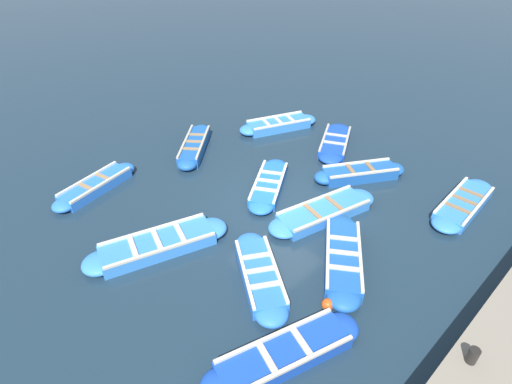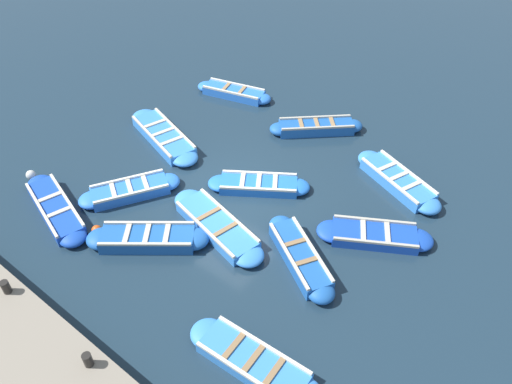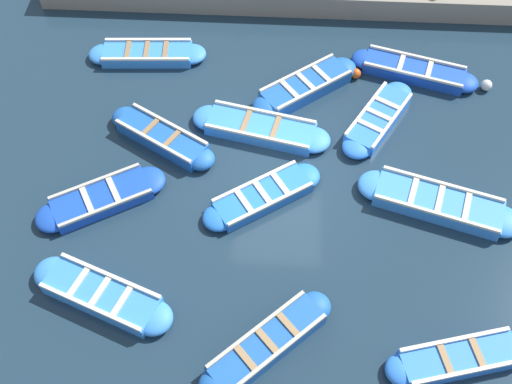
{
  "view_description": "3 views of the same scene",
  "coord_description": "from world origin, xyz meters",
  "px_view_note": "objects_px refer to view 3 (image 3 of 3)",
  "views": [
    {
      "loc": [
        6.85,
        -7.37,
        7.68
      ],
      "look_at": [
        -0.76,
        -0.22,
        0.18
      ],
      "focal_mm": 28.0,
      "sensor_mm": 36.0,
      "label": 1
    },
    {
      "loc": [
        8.65,
        7.67,
        10.5
      ],
      "look_at": [
        -0.24,
        0.75,
        0.43
      ],
      "focal_mm": 35.0,
      "sensor_mm": 36.0,
      "label": 2
    },
    {
      "loc": [
        -9.17,
        0.12,
        12.2
      ],
      "look_at": [
        -0.87,
        0.58,
        0.4
      ],
      "focal_mm": 42.0,
      "sensor_mm": 36.0,
      "label": 3
    }
  ],
  "objects_px": {
    "boat_stern_in": "(147,54)",
    "boat_outer_left": "(102,295)",
    "boat_bow_out": "(162,138)",
    "boat_tucked": "(459,358)",
    "boat_outer_right": "(263,196)",
    "boat_alongside": "(438,203)",
    "boat_near_quay": "(414,71)",
    "boat_drifting": "(267,344)",
    "boat_broadside": "(102,199)",
    "buoy_yellow_far": "(486,85)",
    "buoy_orange_near": "(356,74)",
    "boat_centre": "(261,128)",
    "boat_far_corner": "(306,87)",
    "boat_inner_gap": "(378,119)"
  },
  "relations": [
    {
      "from": "boat_bow_out",
      "to": "buoy_orange_near",
      "type": "height_order",
      "value": "boat_bow_out"
    },
    {
      "from": "boat_stern_in",
      "to": "boat_outer_left",
      "type": "xyz_separation_m",
      "value": [
        -7.76,
        -0.24,
        0.03
      ]
    },
    {
      "from": "boat_alongside",
      "to": "boat_inner_gap",
      "type": "bearing_deg",
      "value": 25.46
    },
    {
      "from": "boat_stern_in",
      "to": "boat_bow_out",
      "type": "height_order",
      "value": "boat_bow_out"
    },
    {
      "from": "buoy_orange_near",
      "to": "boat_tucked",
      "type": "bearing_deg",
      "value": -167.9
    },
    {
      "from": "boat_centre",
      "to": "boat_outer_left",
      "type": "distance_m",
      "value": 5.98
    },
    {
      "from": "boat_inner_gap",
      "to": "boat_far_corner",
      "type": "bearing_deg",
      "value": 61.2
    },
    {
      "from": "buoy_yellow_far",
      "to": "boat_outer_left",
      "type": "bearing_deg",
      "value": 126.36
    },
    {
      "from": "boat_stern_in",
      "to": "boat_outer_right",
      "type": "bearing_deg",
      "value": -143.48
    },
    {
      "from": "boat_alongside",
      "to": "boat_inner_gap",
      "type": "relative_size",
      "value": 1.31
    },
    {
      "from": "boat_alongside",
      "to": "boat_outer_right",
      "type": "height_order",
      "value": "boat_alongside"
    },
    {
      "from": "boat_near_quay",
      "to": "buoy_yellow_far",
      "type": "relative_size",
      "value": 11.86
    },
    {
      "from": "boat_outer_right",
      "to": "boat_tucked",
      "type": "relative_size",
      "value": 0.97
    },
    {
      "from": "boat_stern_in",
      "to": "boat_alongside",
      "type": "xyz_separation_m",
      "value": [
        -4.9,
        -7.9,
        0.02
      ]
    },
    {
      "from": "boat_bow_out",
      "to": "boat_near_quay",
      "type": "relative_size",
      "value": 0.85
    },
    {
      "from": "boat_outer_left",
      "to": "boat_tucked",
      "type": "xyz_separation_m",
      "value": [
        -1.0,
        -7.63,
        -0.02
      ]
    },
    {
      "from": "boat_outer_right",
      "to": "boat_outer_left",
      "type": "xyz_separation_m",
      "value": [
        -2.85,
        3.39,
        0.04
      ]
    },
    {
      "from": "boat_outer_right",
      "to": "buoy_yellow_far",
      "type": "relative_size",
      "value": 9.96
    },
    {
      "from": "boat_stern_in",
      "to": "buoy_orange_near",
      "type": "relative_size",
      "value": 11.83
    },
    {
      "from": "boat_alongside",
      "to": "boat_outer_right",
      "type": "relative_size",
      "value": 1.3
    },
    {
      "from": "boat_near_quay",
      "to": "boat_outer_left",
      "type": "xyz_separation_m",
      "value": [
        -7.48,
        7.53,
        0.02
      ]
    },
    {
      "from": "boat_tucked",
      "to": "boat_outer_right",
      "type": "bearing_deg",
      "value": 47.72
    },
    {
      "from": "boat_centre",
      "to": "buoy_yellow_far",
      "type": "relative_size",
      "value": 12.34
    },
    {
      "from": "buoy_yellow_far",
      "to": "boat_alongside",
      "type": "bearing_deg",
      "value": 155.87
    },
    {
      "from": "boat_broadside",
      "to": "boat_drifting",
      "type": "bearing_deg",
      "value": -129.69
    },
    {
      "from": "boat_broadside",
      "to": "boat_drifting",
      "type": "height_order",
      "value": "boat_drifting"
    },
    {
      "from": "boat_centre",
      "to": "boat_inner_gap",
      "type": "height_order",
      "value": "boat_inner_gap"
    },
    {
      "from": "boat_drifting",
      "to": "boat_outer_right",
      "type": "xyz_separation_m",
      "value": [
        3.78,
        0.28,
        -0.04
      ]
    },
    {
      "from": "boat_stern_in",
      "to": "boat_alongside",
      "type": "relative_size",
      "value": 0.86
    },
    {
      "from": "boat_outer_right",
      "to": "boat_tucked",
      "type": "xyz_separation_m",
      "value": [
        -3.86,
        -4.24,
        0.02
      ]
    },
    {
      "from": "boat_drifting",
      "to": "boat_near_quay",
      "type": "distance_m",
      "value": 9.25
    },
    {
      "from": "boat_bow_out",
      "to": "boat_near_quay",
      "type": "distance_m",
      "value": 7.46
    },
    {
      "from": "boat_alongside",
      "to": "boat_tucked",
      "type": "distance_m",
      "value": 3.87
    },
    {
      "from": "boat_drifting",
      "to": "boat_inner_gap",
      "type": "bearing_deg",
      "value": -22.72
    },
    {
      "from": "boat_bow_out",
      "to": "boat_far_corner",
      "type": "bearing_deg",
      "value": -61.0
    },
    {
      "from": "boat_alongside",
      "to": "buoy_orange_near",
      "type": "bearing_deg",
      "value": 22.24
    },
    {
      "from": "boat_outer_left",
      "to": "boat_inner_gap",
      "type": "bearing_deg",
      "value": -48.98
    },
    {
      "from": "boat_far_corner",
      "to": "boat_centre",
      "type": "distance_m",
      "value": 1.99
    },
    {
      "from": "boat_alongside",
      "to": "boat_tucked",
      "type": "relative_size",
      "value": 1.26
    },
    {
      "from": "boat_broadside",
      "to": "boat_inner_gap",
      "type": "distance_m",
      "value": 7.54
    },
    {
      "from": "boat_near_quay",
      "to": "boat_broadside",
      "type": "bearing_deg",
      "value": 121.33
    },
    {
      "from": "boat_alongside",
      "to": "buoy_yellow_far",
      "type": "xyz_separation_m",
      "value": [
        4.14,
        -1.85,
        -0.02
      ]
    },
    {
      "from": "boat_broadside",
      "to": "buoy_orange_near",
      "type": "height_order",
      "value": "boat_broadside"
    },
    {
      "from": "buoy_orange_near",
      "to": "buoy_yellow_far",
      "type": "xyz_separation_m",
      "value": [
        -0.28,
        -3.66,
        0.01
      ]
    },
    {
      "from": "boat_broadside",
      "to": "boat_outer_right",
      "type": "distance_m",
      "value": 3.94
    },
    {
      "from": "boat_stern_in",
      "to": "boat_centre",
      "type": "xyz_separation_m",
      "value": [
        -2.73,
        -3.48,
        0.01
      ]
    },
    {
      "from": "buoy_yellow_far",
      "to": "boat_inner_gap",
      "type": "bearing_deg",
      "value": 114.87
    },
    {
      "from": "boat_outer_right",
      "to": "boat_near_quay",
      "type": "bearing_deg",
      "value": -41.81
    },
    {
      "from": "boat_bow_out",
      "to": "boat_outer_right",
      "type": "xyz_separation_m",
      "value": [
        -1.7,
        -2.73,
        -0.05
      ]
    },
    {
      "from": "boat_alongside",
      "to": "boat_near_quay",
      "type": "bearing_deg",
      "value": 1.65
    }
  ]
}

